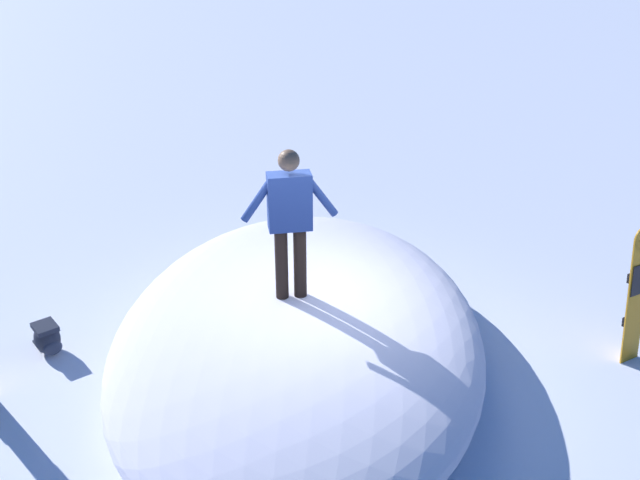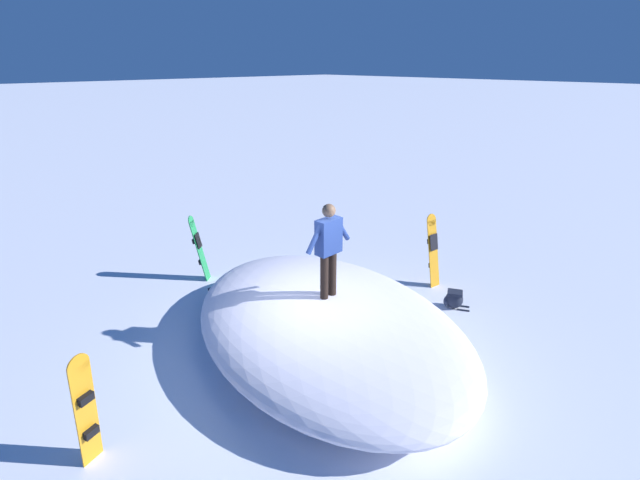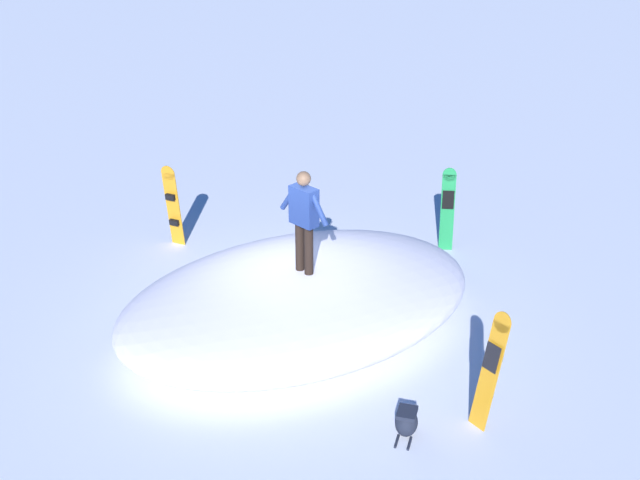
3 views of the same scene
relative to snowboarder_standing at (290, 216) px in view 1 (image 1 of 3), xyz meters
name	(u,v)px [view 1 (image 1 of 3)]	position (x,y,z in m)	size (l,w,h in m)	color
ground	(342,375)	(-0.55, 0.14, -2.00)	(240.00, 240.00, 0.00)	white
snow_mound	(299,332)	(-0.08, -0.05, -1.48)	(6.06, 4.12, 1.03)	white
snowboarder_standing	(290,216)	(0.00, 0.00, 0.00)	(1.02, 0.23, 1.68)	black
snowboard_secondary_upright	(636,293)	(-3.96, 0.28, -1.12)	(0.34, 0.28, 1.69)	orange
backpack_far	(47,338)	(2.87, -0.88, -1.80)	(0.47, 0.58, 0.38)	#1E2333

